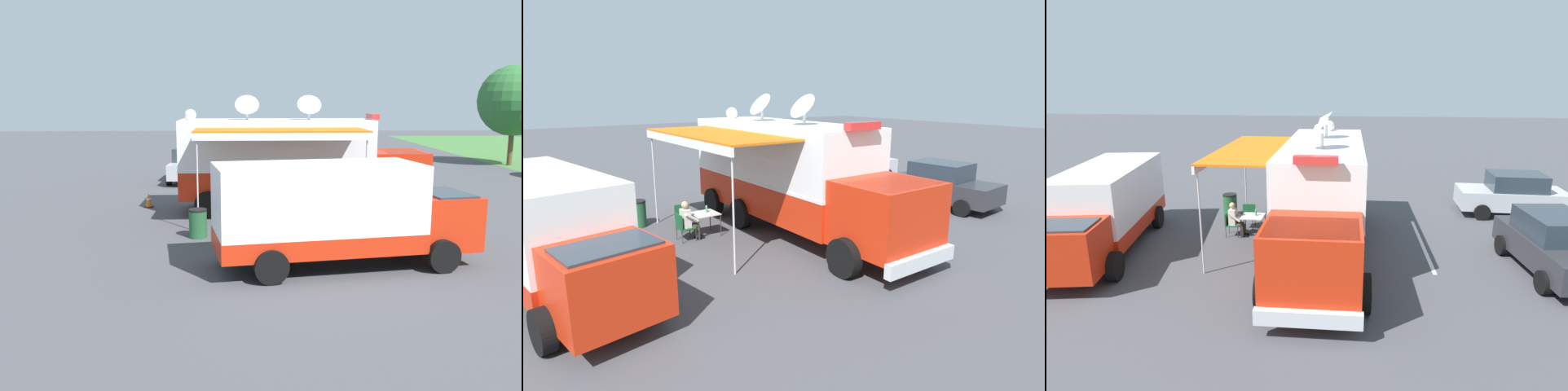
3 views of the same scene
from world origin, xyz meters
The scene contains 13 objects.
ground_plane centered at (0.00, 0.00, 0.00)m, with size 100.00×100.00×0.00m, color #47474C.
lot_stripe centered at (-3.39, -0.22, 0.00)m, with size 0.12×4.80×0.01m, color silver.
command_truck centered at (0.03, 0.75, 1.95)m, with size 4.89×9.50×4.53m.
folding_table centered at (2.59, -0.51, 0.67)m, with size 0.80×0.80×0.73m.
water_bottle centered at (2.49, -0.56, 0.83)m, with size 0.07×0.07×0.22m.
folding_chair_at_table centered at (3.39, -0.36, 0.51)m, with size 0.48×0.48×0.87m.
folding_chair_beside_table centered at (2.96, -1.36, 0.51)m, with size 0.48×0.48×0.87m.
seated_responder centered at (3.20, -0.37, 0.65)m, with size 0.66×0.55×1.25m.
trash_bin centered at (4.04, -2.67, 0.46)m, with size 0.57×0.57×0.91m.
traffic_cone centered at (-0.81, -5.02, 0.28)m, with size 0.36×0.36×0.58m.
support_truck centered at (7.11, 1.16, 1.39)m, with size 3.20×7.05×2.70m.
car_behind_truck centered at (-6.80, 1.62, 0.88)m, with size 2.29×4.34×1.76m.
car_far_corner centered at (-7.55, -3.96, 0.88)m, with size 4.27×2.14×1.76m.
Camera 3 is at (-0.84, 13.88, 5.56)m, focal length 29.49 mm.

